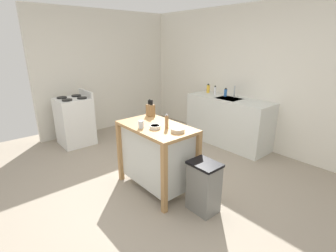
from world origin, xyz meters
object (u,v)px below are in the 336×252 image
Objects in this scene: bottle_spray_cleaner at (225,93)px; bottle_hand_soap at (208,89)px; trash_bin at (204,187)px; bowl_stoneware_deep at (155,127)px; bottle_dish_soap at (215,90)px; pepper_grinder at (167,122)px; bowl_ceramic_wide at (178,130)px; sink_faucet at (234,92)px; stove at (75,121)px; kitchen_island at (157,153)px; knife_block at (151,110)px; drinking_cup at (141,124)px.

bottle_hand_soap is at bearing 174.42° from bottle_spray_cleaner.
bowl_stoneware_deep is at bearing -164.84° from trash_bin.
pepper_grinder is at bearing -65.56° from bottle_dish_soap.
bowl_ceramic_wide is 0.76× the size of sink_faucet.
bottle_hand_soap is at bearing 130.40° from trash_bin.
stove reaches higher than bowl_stoneware_deep.
pepper_grinder reaches higher than kitchen_island.
sink_faucet is (0.06, 1.97, 0.03)m from knife_block.
knife_block is at bearing 152.52° from kitchen_island.
pepper_grinder is (0.09, 0.11, 0.07)m from bowl_stoneware_deep.
knife_block is 1.49× the size of bowl_ceramic_wide.
sink_faucet is 1.25× the size of bottle_dish_soap.
bowl_ceramic_wide is at bearing -71.58° from sink_faucet.
kitchen_island is 7.80× the size of bowl_stoneware_deep.
trash_bin is at bearing -61.83° from sink_faucet.
bowl_stoneware_deep is 2.31m from sink_faucet.
kitchen_island is 1.67× the size of trash_bin.
knife_block reaches higher than bowl_stoneware_deep.
trash_bin is at bearing 6.83° from pepper_grinder.
sink_faucet is at bearing 108.42° from bowl_ceramic_wide.
drinking_cup is at bearing -134.33° from pepper_grinder.
trash_bin is at bearing -57.77° from bottle_spray_cleaner.
bottle_dish_soap is at bearing 57.36° from stove.
sink_faucet is at bearing 100.87° from bowl_stoneware_deep.
drinking_cup is 0.54× the size of bottle_dish_soap.
stove is at bearing -173.89° from kitchen_island.
drinking_cup is at bearing -79.00° from bottle_spray_cleaner.
pepper_grinder is at bearing 45.67° from drinking_cup.
kitchen_island is 0.67m from knife_block.
bottle_dish_soap is at bearing -171.93° from sink_faucet.
bottle_dish_soap is 2.86m from stove.
trash_bin is (0.82, 0.30, -0.64)m from drinking_cup.
trash_bin is 2.46m from bottle_spray_cleaner.
drinking_cup is 0.50× the size of pepper_grinder.
stove is (-1.31, -2.39, -0.54)m from bottle_hand_soap.
bowl_ceramic_wide is 1.23× the size of bowl_stoneware_deep.
sink_faucet reaches higher than drinking_cup.
pepper_grinder reaches higher than bowl_stoneware_deep.
bottle_spray_cleaner is at bearing 92.70° from knife_block.
bowl_stoneware_deep is at bearing -31.26° from knife_block.
stove is (-2.47, -0.27, -0.53)m from pepper_grinder.
drinking_cup is at bearing -82.80° from sink_faucet.
sink_faucet is 3.16m from stove.
bowl_stoneware_deep is (0.49, -0.30, -0.07)m from knife_block.
bottle_dish_soap is at bearing 110.05° from kitchen_island.
pepper_grinder is at bearing 6.27° from stove.
bottle_spray_cleaner is at bearing -151.27° from sink_faucet.
kitchen_island is 4.26× the size of knife_block.
sink_faucet is at bearing 118.17° from trash_bin.
stove is at bearing -173.73° from pepper_grinder.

